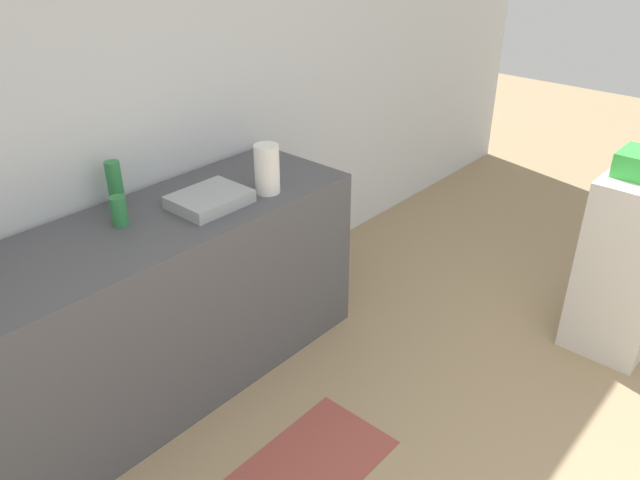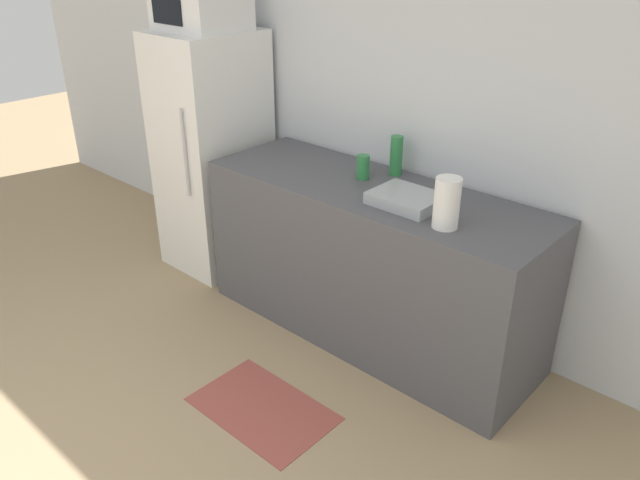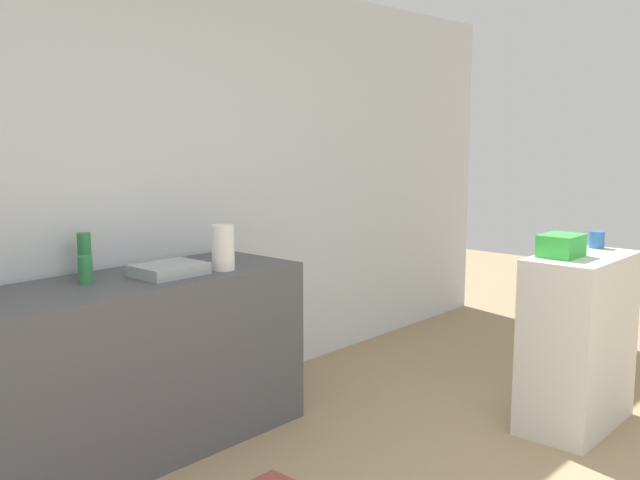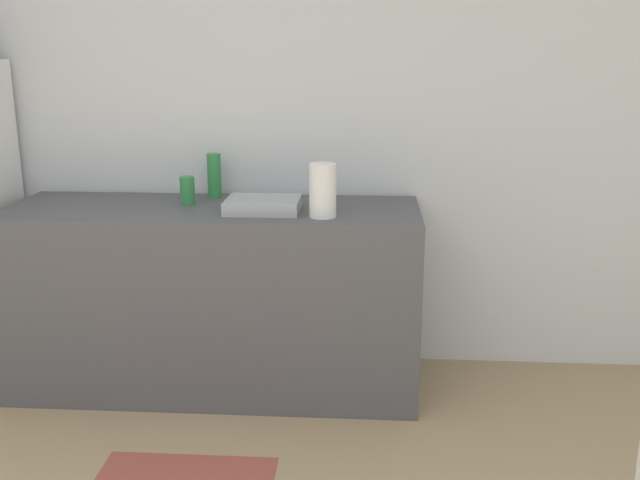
% 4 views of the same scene
% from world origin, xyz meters
% --- Properties ---
extents(wall_back, '(8.00, 0.06, 2.60)m').
position_xyz_m(wall_back, '(0.00, 2.77, 1.30)').
color(wall_back, silver).
rests_on(wall_back, ground_plane).
extents(refrigerator, '(0.56, 0.66, 1.59)m').
position_xyz_m(refrigerator, '(-1.33, 2.39, 0.79)').
color(refrigerator, white).
rests_on(refrigerator, ground_plane).
extents(microwave, '(0.51, 0.43, 0.24)m').
position_xyz_m(microwave, '(-1.33, 2.39, 1.71)').
color(microwave, white).
rests_on(microwave, refrigerator).
extents(counter, '(1.97, 0.66, 0.91)m').
position_xyz_m(counter, '(0.02, 2.39, 0.46)').
color(counter, '#4C4C51').
rests_on(counter, ground_plane).
extents(sink_basin, '(0.34, 0.27, 0.06)m').
position_xyz_m(sink_basin, '(0.28, 2.32, 0.94)').
color(sink_basin, '#9EA3A8').
rests_on(sink_basin, counter).
extents(bottle_tall, '(0.07, 0.07, 0.22)m').
position_xyz_m(bottle_tall, '(-0.01, 2.63, 1.02)').
color(bottle_tall, '#2D7F42').
rests_on(bottle_tall, counter).
extents(bottle_short, '(0.07, 0.07, 0.13)m').
position_xyz_m(bottle_short, '(-0.11, 2.46, 0.98)').
color(bottle_short, '#2D7F42').
rests_on(bottle_short, counter).
extents(paper_towel_roll, '(0.12, 0.12, 0.24)m').
position_xyz_m(paper_towel_roll, '(0.56, 2.23, 1.03)').
color(paper_towel_roll, white).
rests_on(paper_towel_roll, counter).
extents(kitchen_rug, '(0.70, 0.44, 0.01)m').
position_xyz_m(kitchen_rug, '(0.06, 1.49, 0.00)').
color(kitchen_rug, '#99473D').
rests_on(kitchen_rug, ground_plane).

